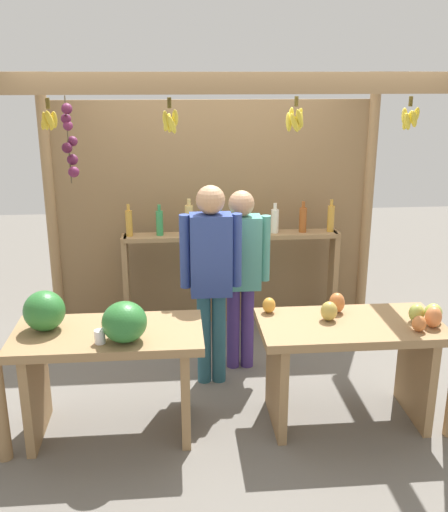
{
  "coord_description": "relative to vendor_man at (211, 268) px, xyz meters",
  "views": [
    {
      "loc": [
        -0.37,
        -4.45,
        2.44
      ],
      "look_at": [
        0.0,
        -0.21,
        1.1
      ],
      "focal_mm": 41.2,
      "sensor_mm": 36.0,
      "label": 1
    }
  ],
  "objects": [
    {
      "name": "vendor_man",
      "position": [
        0.0,
        0.0,
        0.0
      ],
      "size": [
        0.48,
        0.22,
        1.63
      ],
      "rotation": [
        0.0,
        0.0,
        -0.05
      ],
      "color": "#295C6F",
      "rests_on": "ground"
    },
    {
      "name": "market_stall",
      "position": [
        0.09,
        0.63,
        0.44
      ],
      "size": [
        3.17,
        2.2,
        2.44
      ],
      "color": "#99754C",
      "rests_on": "ground"
    },
    {
      "name": "bottle_shelf_unit",
      "position": [
        0.25,
        0.92,
        -0.18
      ],
      "size": [
        2.03,
        0.22,
        1.33
      ],
      "color": "#99754C",
      "rests_on": "ground"
    },
    {
      "name": "fruit_counter_left",
      "position": [
        -0.78,
        -0.66,
        -0.32
      ],
      "size": [
        1.28,
        0.67,
        1.04
      ],
      "color": "#99754C",
      "rests_on": "ground"
    },
    {
      "name": "fruit_counter_right",
      "position": [
        0.95,
        -0.64,
        -0.4
      ],
      "size": [
        1.29,
        0.64,
        0.92
      ],
      "color": "#99754C",
      "rests_on": "ground"
    },
    {
      "name": "vendor_woman",
      "position": [
        0.26,
        0.23,
        -0.06
      ],
      "size": [
        0.48,
        0.21,
        1.54
      ],
      "rotation": [
        0.0,
        0.0,
        -0.09
      ],
      "color": "#473079",
      "rests_on": "ground"
    },
    {
      "name": "ground_plane",
      "position": [
        0.1,
        0.14,
        -0.98
      ],
      "size": [
        12.0,
        12.0,
        0.0
      ],
      "primitive_type": "plane",
      "color": "slate",
      "rests_on": "ground"
    }
  ]
}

